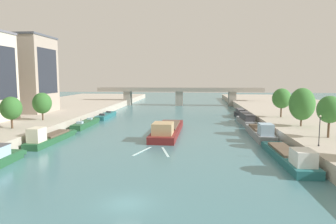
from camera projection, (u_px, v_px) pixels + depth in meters
The scene contains 20 objects.
ground_plane at pixel (126, 204), 27.46m from camera, with size 400.00×400.00×0.00m, color teal.
quay_left at pixel (33, 114), 85.12m from camera, with size 36.00×170.00×2.09m, color #B7AD9E.
quay_right at pixel (322, 117), 78.42m from camera, with size 36.00×170.00×2.09m, color #B7AD9E.
barge_midriver at pixel (167, 129), 60.54m from camera, with size 5.44×22.88×3.32m.
wake_behind_barge at pixel (154, 152), 46.62m from camera, with size 5.60×5.98×0.03m.
moored_boat_left_far at pixel (49, 137), 52.76m from camera, with size 3.16×14.93×3.32m.
moored_boat_left_near at pixel (86, 124), 70.62m from camera, with size 2.54×14.23×2.32m.
moored_boat_left_midway at pixel (106, 116), 85.65m from camera, with size 2.82×14.35×2.22m.
moored_boat_right_end at pixel (289, 156), 40.57m from camera, with size 3.48×16.97×2.90m.
moored_boat_right_second at pixel (260, 132), 57.67m from camera, with size 3.19×15.79×3.29m.
moored_boat_right_upstream at pixel (246, 119), 73.68m from camera, with size 3.04×13.46×2.77m.
moored_boat_right_near at pixel (240, 113), 87.03m from camera, with size 2.14×11.21×2.38m.
tree_left_distant at pixel (11, 108), 54.86m from camera, with size 3.76×3.76×5.79m.
tree_left_third at pixel (42, 103), 65.55m from camera, with size 4.01×4.01×5.96m.
tree_right_nearest at pixel (330, 110), 46.40m from camera, with size 3.76×3.76×6.48m.
tree_right_third at pixel (302, 104), 57.25m from camera, with size 4.71×4.71×7.28m.
tree_right_midway at pixel (282, 98), 70.16m from camera, with size 4.24×4.24×6.70m.
lamppost_right_bank at pixel (320, 129), 40.88m from camera, with size 0.28×0.28×4.22m.
building_left_far_end at pixel (24, 74), 80.98m from camera, with size 13.68×13.27×20.21m.
bridge_far at pixel (179, 94), 121.62m from camera, with size 65.96×4.40×7.13m.
Camera 1 is at (6.05, -25.89, 11.41)m, focal length 32.47 mm.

